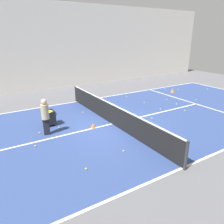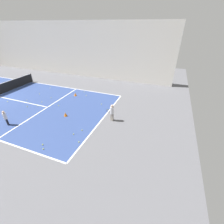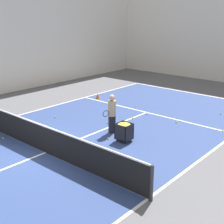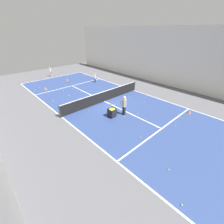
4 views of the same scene
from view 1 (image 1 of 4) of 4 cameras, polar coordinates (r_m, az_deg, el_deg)
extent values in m
plane|color=#5B5B60|center=(11.14, 0.00, -3.13)|extent=(36.69, 36.69, 0.00)
cube|color=navy|center=(11.14, 0.00, -3.13)|extent=(9.17, 23.55, 0.00)
cube|color=white|center=(8.05, 17.86, -13.77)|extent=(0.10, 23.55, 0.00)
cube|color=white|center=(15.01, -9.20, 2.70)|extent=(0.10, 23.55, 0.00)
cube|color=white|center=(15.35, 21.08, 1.99)|extent=(9.17, 0.10, 0.00)
cube|color=white|center=(11.14, 0.00, -3.11)|extent=(0.10, 12.95, 0.00)
cube|color=silver|center=(18.79, -15.51, 16.09)|extent=(0.15, 32.99, 6.74)
cylinder|color=#2D2D33|center=(7.73, 18.84, -10.75)|extent=(0.10, 0.10, 1.08)
cylinder|color=#2D2D33|center=(14.96, -9.46, 4.75)|extent=(0.10, 0.10, 1.08)
cube|color=black|center=(10.95, 0.00, -0.61)|extent=(9.27, 0.03, 1.01)
cube|color=white|center=(10.78, 0.00, 2.03)|extent=(9.27, 0.04, 0.05)
cube|color=black|center=(10.30, -16.73, -3.69)|extent=(0.23, 0.30, 0.76)
cylinder|color=tan|center=(10.05, -17.13, 0.06)|extent=(0.41, 0.41, 0.67)
sphere|color=beige|center=(9.91, -17.39, 2.58)|extent=(0.25, 0.25, 0.25)
torus|color=black|center=(10.15, -15.08, -0.56)|extent=(0.10, 0.28, 0.28)
cube|color=black|center=(11.38, -16.00, -2.81)|extent=(0.57, 0.55, 0.02)
cube|color=black|center=(11.33, -14.88, -1.06)|extent=(0.57, 0.02, 0.64)
cube|color=black|center=(11.21, -17.44, -1.55)|extent=(0.57, 0.02, 0.64)
cube|color=black|center=(11.02, -15.75, -1.75)|extent=(0.02, 0.55, 0.64)
cube|color=black|center=(11.52, -16.54, -0.88)|extent=(0.02, 0.55, 0.64)
ellipsoid|color=yellow|center=(11.18, -16.28, -0.06)|extent=(0.53, 0.51, 0.16)
cylinder|color=black|center=(11.27, -14.76, -3.23)|extent=(0.05, 0.05, 0.11)
cylinder|color=black|center=(11.63, -15.36, -2.56)|extent=(0.05, 0.05, 0.11)
cylinder|color=black|center=(11.18, -16.62, -3.60)|extent=(0.05, 0.05, 0.11)
cylinder|color=black|center=(11.55, -17.16, -2.91)|extent=(0.05, 0.05, 0.11)
cone|color=orange|center=(10.66, -4.98, -3.56)|extent=(0.23, 0.23, 0.25)
cone|color=orange|center=(17.85, 15.53, 5.47)|extent=(0.28, 0.28, 0.32)
sphere|color=yellow|center=(9.41, 17.71, -8.40)|extent=(0.07, 0.07, 0.07)
sphere|color=yellow|center=(14.80, 16.51, 2.02)|extent=(0.07, 0.07, 0.07)
sphere|color=yellow|center=(7.64, -6.78, -14.52)|extent=(0.07, 0.07, 0.07)
sphere|color=yellow|center=(9.80, 16.04, -7.06)|extent=(0.07, 0.07, 0.07)
sphere|color=yellow|center=(9.47, -19.38, -8.40)|extent=(0.07, 0.07, 0.07)
sphere|color=yellow|center=(10.95, -13.66, -3.93)|extent=(0.07, 0.07, 0.07)
sphere|color=yellow|center=(10.45, -5.89, -4.62)|extent=(0.07, 0.07, 0.07)
sphere|color=yellow|center=(10.60, -18.45, -5.24)|extent=(0.07, 0.07, 0.07)
sphere|color=yellow|center=(12.77, -7.63, -0.11)|extent=(0.07, 0.07, 0.07)
sphere|color=yellow|center=(14.67, 8.42, 2.47)|extent=(0.07, 0.07, 0.07)
sphere|color=yellow|center=(19.90, 23.71, 5.57)|extent=(0.07, 0.07, 0.07)
sphere|color=yellow|center=(16.22, 21.20, 3.00)|extent=(0.07, 0.07, 0.07)
sphere|color=yellow|center=(18.89, 13.65, 5.99)|extent=(0.07, 0.07, 0.07)
sphere|color=yellow|center=(12.01, 10.39, -1.55)|extent=(0.07, 0.07, 0.07)
sphere|color=yellow|center=(20.29, 27.00, 5.32)|extent=(0.07, 0.07, 0.07)
sphere|color=yellow|center=(14.50, 19.14, 1.37)|extent=(0.07, 0.07, 0.07)
sphere|color=yellow|center=(8.62, 3.02, -10.13)|extent=(0.07, 0.07, 0.07)
sphere|color=yellow|center=(15.62, 14.11, 3.14)|extent=(0.07, 0.07, 0.07)
sphere|color=yellow|center=(15.95, 3.85, 4.04)|extent=(0.07, 0.07, 0.07)
sphere|color=yellow|center=(13.53, 12.56, 0.74)|extent=(0.07, 0.07, 0.07)
sphere|color=yellow|center=(13.69, 18.47, 0.39)|extent=(0.07, 0.07, 0.07)
sphere|color=yellow|center=(9.57, 9.24, -7.16)|extent=(0.07, 0.07, 0.07)
sphere|color=yellow|center=(18.87, 16.89, 5.69)|extent=(0.07, 0.07, 0.07)
sphere|color=yellow|center=(8.96, 23.48, -10.64)|extent=(0.07, 0.07, 0.07)
sphere|color=yellow|center=(21.70, 19.88, 7.11)|extent=(0.07, 0.07, 0.07)
camera|label=2|loc=(21.42, 61.60, 15.33)|focal=24.00mm
camera|label=3|loc=(21.05, 2.30, 21.26)|focal=50.00mm
camera|label=4|loc=(18.38, -51.54, 19.09)|focal=24.00mm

